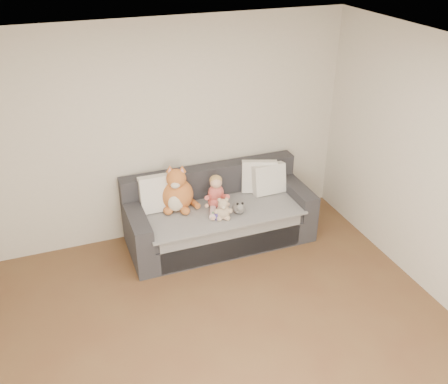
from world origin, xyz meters
name	(u,v)px	position (x,y,z in m)	size (l,w,h in m)	color
room_shell	(227,224)	(0.00, 0.42, 1.30)	(5.00, 5.00, 5.00)	brown
sofa	(218,217)	(0.52, 2.06, 0.31)	(2.20, 0.94, 0.85)	#28282D
cushion_left	(160,193)	(-0.14, 2.22, 0.69)	(0.47, 0.22, 0.44)	white
cushion_right_back	(259,176)	(1.12, 2.22, 0.67)	(0.48, 0.33, 0.41)	white
cushion_right_front	(269,179)	(1.22, 2.14, 0.66)	(0.42, 0.20, 0.39)	white
toddler	(216,195)	(0.47, 2.00, 0.65)	(0.29, 0.43, 0.42)	#CA4749
plush_cat	(177,193)	(0.05, 2.16, 0.68)	(0.44, 0.40, 0.58)	#BD512A
teddy_bear	(223,210)	(0.47, 1.76, 0.58)	(0.21, 0.17, 0.27)	tan
plush_cow	(239,208)	(0.68, 1.80, 0.55)	(0.14, 0.22, 0.18)	white
sippy_cup	(217,214)	(0.40, 1.77, 0.54)	(0.11, 0.09, 0.13)	#4B3BA0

